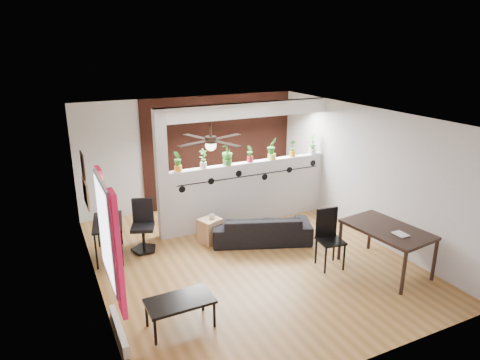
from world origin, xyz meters
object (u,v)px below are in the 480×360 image
at_px(potted_plant_1, 203,158).
at_px(sofa, 261,229).
at_px(cup, 212,216).
at_px(potted_plant_4, 272,148).
at_px(office_chair, 143,229).
at_px(cube_shelf, 210,230).
at_px(potted_plant_0, 178,161).
at_px(dining_table, 387,232).
at_px(potted_plant_2, 227,153).
at_px(coffee_table, 180,303).
at_px(potted_plant_3, 250,153).
at_px(folding_chair, 328,233).
at_px(ceiling_fan, 211,142).
at_px(computer_desk, 108,225).
at_px(potted_plant_6, 313,143).
at_px(potted_plant_5, 293,148).

bearing_deg(potted_plant_1, sofa, -51.01).
distance_m(potted_plant_1, cup, 1.18).
relative_size(potted_plant_4, office_chair, 0.49).
distance_m(cube_shelf, cup, 0.29).
distance_m(potted_plant_0, dining_table, 4.06).
xyz_separation_m(potted_plant_2, coffee_table, (-2.00, -2.87, -1.22)).
xyz_separation_m(potted_plant_1, cube_shelf, (-0.12, -0.58, -1.32)).
bearing_deg(cube_shelf, dining_table, -64.89).
bearing_deg(potted_plant_3, potted_plant_2, -180.00).
xyz_separation_m(potted_plant_2, folding_chair, (0.88, -2.32, -0.99)).
bearing_deg(dining_table, folding_chair, 143.99).
bearing_deg(dining_table, potted_plant_4, 102.05).
bearing_deg(sofa, ceiling_fan, 52.06).
height_order(potted_plant_1, cup, potted_plant_1).
relative_size(potted_plant_4, cup, 4.09).
xyz_separation_m(potted_plant_3, computer_desk, (-3.05, -0.34, -0.92)).
height_order(cube_shelf, office_chair, office_chair).
distance_m(cube_shelf, folding_chair, 2.34).
bearing_deg(potted_plant_2, potted_plant_3, 0.00).
bearing_deg(potted_plant_3, potted_plant_6, -0.00).
bearing_deg(potted_plant_2, potted_plant_6, 0.00).
relative_size(ceiling_fan, potted_plant_4, 2.50).
distance_m(potted_plant_2, potted_plant_4, 1.05).
height_order(potted_plant_3, potted_plant_5, potted_plant_5).
bearing_deg(dining_table, computer_desk, 148.74).
height_order(sofa, dining_table, dining_table).
height_order(cube_shelf, computer_desk, computer_desk).
xyz_separation_m(potted_plant_4, sofa, (-0.77, -1.00, -1.33)).
height_order(potted_plant_4, coffee_table, potted_plant_4).
bearing_deg(sofa, potted_plant_2, -53.01).
distance_m(potted_plant_0, coffee_table, 3.25).
xyz_separation_m(potted_plant_1, cup, (-0.07, -0.58, -1.03)).
relative_size(potted_plant_2, cup, 4.16).
relative_size(potted_plant_3, folding_chair, 0.35).
bearing_deg(ceiling_fan, coffee_table, -130.97).
relative_size(potted_plant_1, cube_shelf, 0.80).
xyz_separation_m(office_chair, coffee_table, (-0.11, -2.51, -0.05)).
xyz_separation_m(potted_plant_1, potted_plant_3, (1.05, 0.00, -0.01)).
distance_m(potted_plant_3, dining_table, 3.22).
distance_m(ceiling_fan, potted_plant_4, 2.88).
relative_size(office_chair, coffee_table, 1.06).
xyz_separation_m(cup, dining_table, (2.26, -2.30, 0.17)).
relative_size(potted_plant_1, cup, 3.34).
distance_m(potted_plant_2, potted_plant_6, 2.11).
height_order(potted_plant_1, cube_shelf, potted_plant_1).
distance_m(potted_plant_0, potted_plant_1, 0.53).
bearing_deg(ceiling_fan, potted_plant_1, 73.11).
distance_m(cube_shelf, dining_table, 3.30).
distance_m(ceiling_fan, potted_plant_2, 2.21).
distance_m(potted_plant_3, coffee_table, 4.00).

